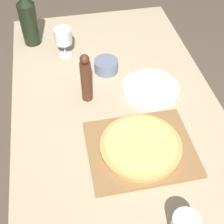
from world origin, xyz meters
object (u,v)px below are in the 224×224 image
object	(u,v)px
pizza	(141,145)
small_bowl	(106,66)
wine_bottle	(28,20)
wine_glass	(63,37)
pepper_mill	(86,79)

from	to	relation	value
pizza	small_bowl	world-z (taller)	small_bowl
wine_bottle	small_bowl	distance (m)	0.46
wine_bottle	small_bowl	world-z (taller)	wine_bottle
pizza	wine_glass	size ratio (longest dim) A/B	2.06
wine_glass	small_bowl	xyz separation A→B (m)	(0.18, -0.16, -0.08)
pizza	pepper_mill	xyz separation A→B (m)	(-0.15, 0.31, 0.08)
wine_glass	small_bowl	size ratio (longest dim) A/B	1.32
pizza	wine_bottle	bearing A→B (deg)	115.51
wine_bottle	pizza	bearing A→B (deg)	-64.49
pepper_mill	small_bowl	world-z (taller)	pepper_mill
pizza	wine_glass	world-z (taller)	wine_glass
pizza	small_bowl	distance (m)	0.48
pepper_mill	small_bowl	size ratio (longest dim) A/B	2.06
pizza	wine_glass	bearing A→B (deg)	108.83
wine_bottle	pepper_mill	world-z (taller)	wine_bottle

